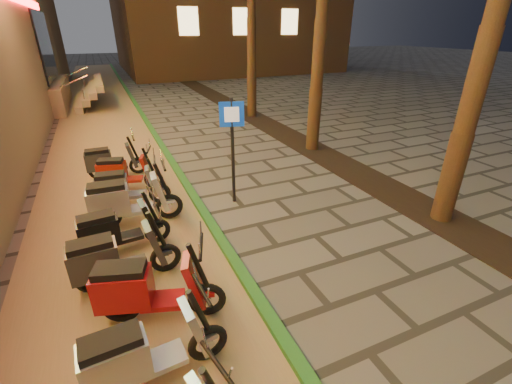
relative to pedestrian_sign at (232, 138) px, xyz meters
name	(u,v)px	position (x,y,z in m)	size (l,w,h in m)	color
ground	(369,352)	(0.08, -4.49, -1.51)	(120.00, 120.00, 0.00)	#474442
parking_strip	(106,146)	(-2.52, 5.51, -1.51)	(3.40, 60.00, 0.01)	#8C7251
green_curb	(158,139)	(-0.82, 5.51, -1.46)	(0.18, 60.00, 0.10)	#266425
planting_strip	(350,169)	(3.68, 0.51, -1.50)	(1.20, 40.00, 0.02)	black
pedestrian_sign	(232,138)	(0.00, 0.00, 0.00)	(0.51, 0.16, 2.34)	black
scooter_5	(140,355)	(-2.49, -3.81, -1.03)	(1.58, 0.55, 1.11)	black
scooter_6	(144,289)	(-2.32, -2.83, -1.00)	(1.67, 0.89, 1.19)	black
scooter_7	(112,259)	(-2.66, -1.92, -1.02)	(1.62, 0.57, 1.14)	black
scooter_8	(114,230)	(-2.60, -1.04, -1.05)	(1.54, 0.57, 1.08)	black
scooter_9	(124,201)	(-2.34, -0.13, -0.97)	(1.78, 0.62, 1.25)	black
scooter_10	(124,188)	(-2.29, 0.71, -1.04)	(1.56, 0.62, 1.09)	black
scooter_11	(122,172)	(-2.24, 1.68, -1.06)	(1.49, 0.77, 1.06)	black
scooter_12	(108,161)	(-2.51, 2.64, -1.05)	(1.50, 0.53, 1.06)	black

